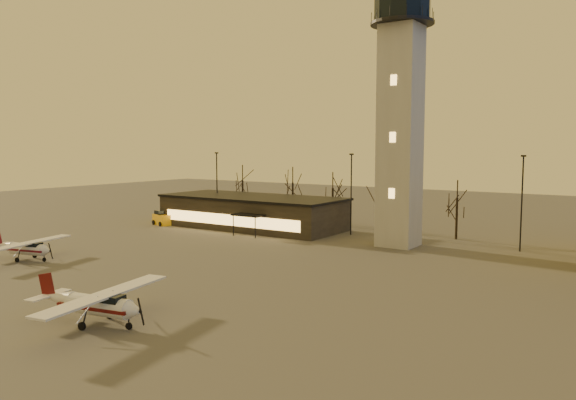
% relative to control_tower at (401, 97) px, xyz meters
% --- Properties ---
extents(ground, '(220.00, 220.00, 0.00)m').
position_rel_control_tower_xyz_m(ground, '(0.00, -30.00, -16.33)').
color(ground, '#44423F').
rests_on(ground, ground).
extents(control_tower, '(6.80, 6.80, 32.60)m').
position_rel_control_tower_xyz_m(control_tower, '(0.00, 0.00, 0.00)').
color(control_tower, '#A4A29B').
rests_on(control_tower, ground).
extents(terminal, '(25.40, 12.20, 4.30)m').
position_rel_control_tower_xyz_m(terminal, '(-21.99, 1.98, -14.17)').
color(terminal, black).
rests_on(terminal, ground).
extents(light_poles, '(58.50, 12.25, 10.14)m').
position_rel_control_tower_xyz_m(light_poles, '(0.50, 1.00, -10.92)').
color(light_poles, black).
rests_on(light_poles, ground).
extents(tree_row, '(37.20, 9.20, 8.80)m').
position_rel_control_tower_xyz_m(tree_row, '(-13.70, 9.16, -10.39)').
color(tree_row, black).
rests_on(tree_row, ground).
extents(cessna_front, '(8.57, 10.79, 2.97)m').
position_rel_control_tower_xyz_m(cessna_front, '(-4.29, -36.35, -15.31)').
color(cessna_front, silver).
rests_on(cessna_front, ground).
extents(cessna_rear, '(7.70, 9.63, 2.66)m').
position_rel_control_tower_xyz_m(cessna_rear, '(-26.65, -27.52, -15.42)').
color(cessna_rear, silver).
rests_on(cessna_rear, ground).
extents(service_cart, '(3.57, 2.80, 2.03)m').
position_rel_control_tower_xyz_m(service_cart, '(-34.06, -2.98, -15.55)').
color(service_cart, '#E5A60D').
rests_on(service_cart, ground).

